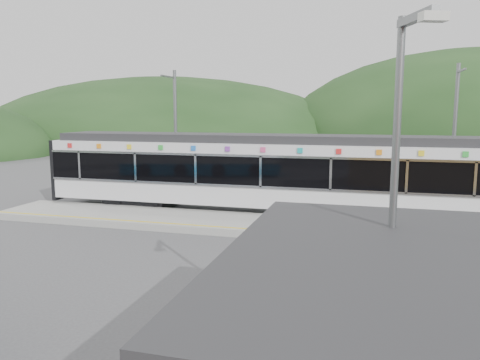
# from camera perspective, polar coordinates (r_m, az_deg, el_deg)

# --- Properties ---
(ground) EXTENTS (120.00, 120.00, 0.00)m
(ground) POSITION_cam_1_polar(r_m,az_deg,el_deg) (16.17, 3.39, -8.97)
(ground) COLOR #4C4C4F
(ground) RESTS_ON ground
(hills) EXTENTS (146.00, 149.00, 26.00)m
(hills) POSITION_cam_1_polar(r_m,az_deg,el_deg) (21.17, 23.25, -5.48)
(hills) COLOR #1E3D19
(hills) RESTS_ON ground
(platform) EXTENTS (26.00, 3.20, 0.30)m
(platform) POSITION_cam_1_polar(r_m,az_deg,el_deg) (19.26, 5.46, -5.70)
(platform) COLOR #9E9E99
(platform) RESTS_ON ground
(yellow_line) EXTENTS (26.00, 0.10, 0.01)m
(yellow_line) POSITION_cam_1_polar(r_m,az_deg,el_deg) (17.98, 4.74, -6.19)
(yellow_line) COLOR yellow
(yellow_line) RESTS_ON platform
(train) EXTENTS (20.44, 3.01, 3.74)m
(train) POSITION_cam_1_polar(r_m,az_deg,el_deg) (21.86, 2.16, 1.13)
(train) COLOR black
(train) RESTS_ON ground
(catenary_mast_west) EXTENTS (0.18, 1.80, 7.00)m
(catenary_mast_west) POSITION_cam_1_polar(r_m,az_deg,el_deg) (25.80, -7.88, 5.70)
(catenary_mast_west) COLOR slate
(catenary_mast_west) RESTS_ON ground
(catenary_mast_east) EXTENTS (0.18, 1.80, 7.00)m
(catenary_mast_east) POSITION_cam_1_polar(r_m,az_deg,el_deg) (24.00, 24.65, 4.82)
(catenary_mast_east) COLOR slate
(catenary_mast_east) RESTS_ON ground
(lamp_post) EXTENTS (0.49, 1.14, 6.22)m
(lamp_post) POSITION_cam_1_polar(r_m,az_deg,el_deg) (7.56, 18.33, -0.51)
(lamp_post) COLOR slate
(lamp_post) RESTS_ON ground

